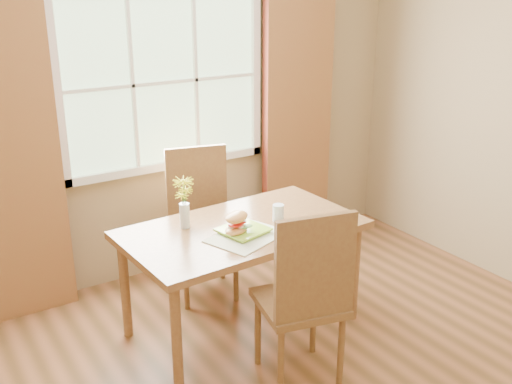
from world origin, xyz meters
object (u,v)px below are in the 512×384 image
Objects in this scene: chair_far at (201,215)px; water_glass at (278,213)px; croissant_sandwich at (237,223)px; dining_table at (242,237)px; chair_near at (307,293)px; flower_vase at (184,198)px.

chair_far is 9.75× the size of water_glass.
chair_far reaches higher than croissant_sandwich.
chair_far is 0.74m from water_glass.
croissant_sandwich is at bearing -136.96° from dining_table.
dining_table is 13.95× the size of water_glass.
chair_near is 4.97× the size of croissant_sandwich.
croissant_sandwich is 1.98× the size of water_glass.
water_glass is 0.62m from flower_vase.
chair_near is (-0.02, -0.71, -0.06)m from dining_table.
chair_far is 0.78m from croissant_sandwich.
dining_table is 1.42× the size of chair_near.
chair_far is (0.04, 1.34, -0.00)m from chair_near.
chair_near is 0.74m from water_glass.
croissant_sandwich is at bearing -86.07° from chair_far.
flower_vase is at bearing 120.94° from chair_near.
chair_far reaches higher than water_glass.
flower_vase is at bearing 96.44° from croissant_sandwich.
chair_far is at bearing 53.19° from flower_vase.
water_glass is at bearing -14.29° from dining_table.
croissant_sandwich is 0.36m from water_glass.
chair_near reaches higher than croissant_sandwich.
chair_near is at bearing -71.64° from flower_vase.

